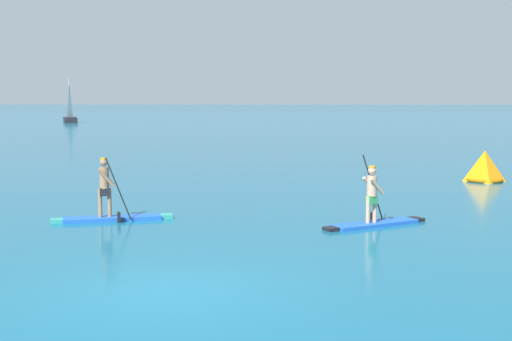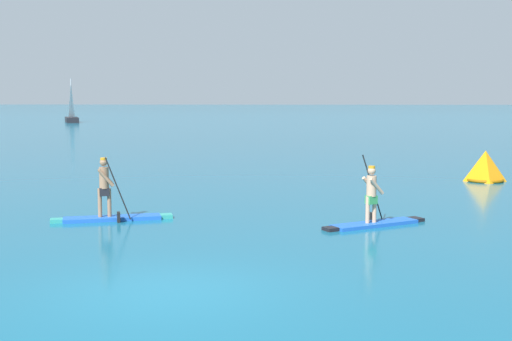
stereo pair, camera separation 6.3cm
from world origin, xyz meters
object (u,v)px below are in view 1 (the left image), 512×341
(race_marker_buoy, at_px, (485,168))
(sailboat_left_horizon, at_px, (70,117))
(paddleboarder_far_right, at_px, (374,212))
(paddleboarder_mid_center, at_px, (110,206))

(race_marker_buoy, relative_size, sailboat_left_horizon, 0.27)
(paddleboarder_far_right, bearing_deg, paddleboarder_mid_center, 144.67)
(paddleboarder_mid_center, height_order, paddleboarder_far_right, paddleboarder_far_right)
(paddleboarder_mid_center, distance_m, paddleboarder_far_right, 7.14)
(paddleboarder_mid_center, height_order, race_marker_buoy, paddleboarder_mid_center)
(paddleboarder_mid_center, bearing_deg, race_marker_buoy, 19.04)
(paddleboarder_far_right, relative_size, race_marker_buoy, 1.97)
(race_marker_buoy, height_order, sailboat_left_horizon, sailboat_left_horizon)
(paddleboarder_mid_center, xyz_separation_m, race_marker_buoy, (12.71, 9.08, 0.16))
(paddleboarder_mid_center, relative_size, sailboat_left_horizon, 0.61)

